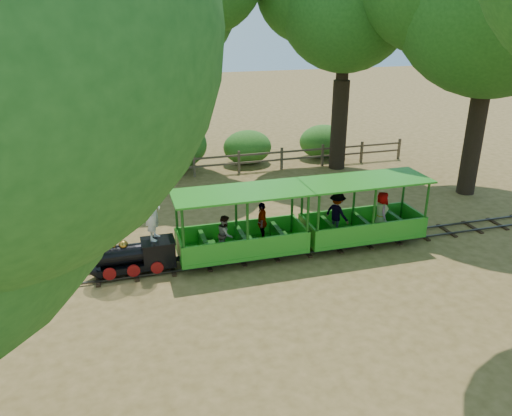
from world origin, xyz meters
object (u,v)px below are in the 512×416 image
object	(u,v)px
locomotive	(126,220)
carriage_front	(242,234)
fence	(217,162)
carriage_rear	(360,218)

from	to	relation	value
locomotive	carriage_front	distance (m)	3.28
locomotive	fence	size ratio (longest dim) A/B	0.16
locomotive	carriage_front	xyz separation A→B (m)	(3.18, -0.08, -0.79)
locomotive	carriage_rear	size ratio (longest dim) A/B	0.73
locomotive	fence	world-z (taller)	locomotive
carriage_front	carriage_rear	xyz separation A→B (m)	(3.72, 0.01, 0.04)
locomotive	carriage_rear	distance (m)	6.94
carriage_rear	locomotive	bearing A→B (deg)	179.49
locomotive	carriage_rear	world-z (taller)	locomotive
carriage_front	fence	bearing A→B (deg)	83.26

